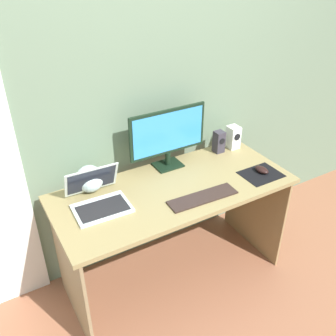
{
  "coord_description": "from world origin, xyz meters",
  "views": [
    {
      "loc": [
        -0.98,
        -1.61,
        2.04
      ],
      "look_at": [
        -0.05,
        -0.02,
        0.92
      ],
      "focal_mm": 40.19,
      "sensor_mm": 36.0,
      "label": 1
    }
  ],
  "objects_px": {
    "speaker_right": "(233,137)",
    "laptop": "(98,199)",
    "monitor": "(168,135)",
    "keyboard_external": "(203,197)",
    "fishbowl": "(90,179)",
    "speaker_near_monitor": "(219,142)",
    "mouse": "(262,170)"
  },
  "relations": [
    {
      "from": "speaker_right",
      "to": "laptop",
      "type": "bearing_deg",
      "value": -171.22
    },
    {
      "from": "speaker_right",
      "to": "laptop",
      "type": "distance_m",
      "value": 1.1
    },
    {
      "from": "monitor",
      "to": "fishbowl",
      "type": "bearing_deg",
      "value": -178.97
    },
    {
      "from": "fishbowl",
      "to": "mouse",
      "type": "distance_m",
      "value": 1.09
    },
    {
      "from": "keyboard_external",
      "to": "mouse",
      "type": "bearing_deg",
      "value": 7.43
    },
    {
      "from": "fishbowl",
      "to": "speaker_right",
      "type": "bearing_deg",
      "value": 0.07
    },
    {
      "from": "fishbowl",
      "to": "keyboard_external",
      "type": "relative_size",
      "value": 0.39
    },
    {
      "from": "fishbowl",
      "to": "keyboard_external",
      "type": "height_order",
      "value": "fishbowl"
    },
    {
      "from": "speaker_right",
      "to": "keyboard_external",
      "type": "distance_m",
      "value": 0.68
    },
    {
      "from": "laptop",
      "to": "fishbowl",
      "type": "relative_size",
      "value": 1.93
    },
    {
      "from": "speaker_right",
      "to": "keyboard_external",
      "type": "bearing_deg",
      "value": -142.94
    },
    {
      "from": "speaker_near_monitor",
      "to": "mouse",
      "type": "xyz_separation_m",
      "value": [
        0.07,
        -0.37,
        -0.06
      ]
    },
    {
      "from": "monitor",
      "to": "keyboard_external",
      "type": "relative_size",
      "value": 1.25
    },
    {
      "from": "monitor",
      "to": "laptop",
      "type": "relative_size",
      "value": 1.67
    },
    {
      "from": "speaker_right",
      "to": "laptop",
      "type": "xyz_separation_m",
      "value": [
        -1.09,
        -0.17,
        -0.04
      ]
    },
    {
      "from": "laptop",
      "to": "keyboard_external",
      "type": "relative_size",
      "value": 0.75
    },
    {
      "from": "monitor",
      "to": "laptop",
      "type": "distance_m",
      "value": 0.61
    },
    {
      "from": "mouse",
      "to": "fishbowl",
      "type": "bearing_deg",
      "value": 153.74
    },
    {
      "from": "keyboard_external",
      "to": "monitor",
      "type": "bearing_deg",
      "value": 91.5
    },
    {
      "from": "speaker_right",
      "to": "speaker_near_monitor",
      "type": "relative_size",
      "value": 1.05
    },
    {
      "from": "speaker_near_monitor",
      "to": "monitor",
      "type": "bearing_deg",
      "value": 178.82
    },
    {
      "from": "keyboard_external",
      "to": "laptop",
      "type": "bearing_deg",
      "value": 158.79
    },
    {
      "from": "speaker_near_monitor",
      "to": "keyboard_external",
      "type": "xyz_separation_m",
      "value": [
        -0.42,
        -0.41,
        -0.07
      ]
    },
    {
      "from": "laptop",
      "to": "keyboard_external",
      "type": "height_order",
      "value": "laptop"
    },
    {
      "from": "speaker_right",
      "to": "mouse",
      "type": "bearing_deg",
      "value": -98.34
    },
    {
      "from": "speaker_near_monitor",
      "to": "laptop",
      "type": "distance_m",
      "value": 0.98
    },
    {
      "from": "monitor",
      "to": "speaker_near_monitor",
      "type": "height_order",
      "value": "monitor"
    },
    {
      "from": "speaker_right",
      "to": "fishbowl",
      "type": "relative_size",
      "value": 0.99
    },
    {
      "from": "keyboard_external",
      "to": "mouse",
      "type": "height_order",
      "value": "mouse"
    },
    {
      "from": "monitor",
      "to": "speaker_right",
      "type": "relative_size",
      "value": 3.27
    },
    {
      "from": "speaker_right",
      "to": "fishbowl",
      "type": "distance_m",
      "value": 1.08
    },
    {
      "from": "mouse",
      "to": "speaker_near_monitor",
      "type": "bearing_deg",
      "value": 94.53
    }
  ]
}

